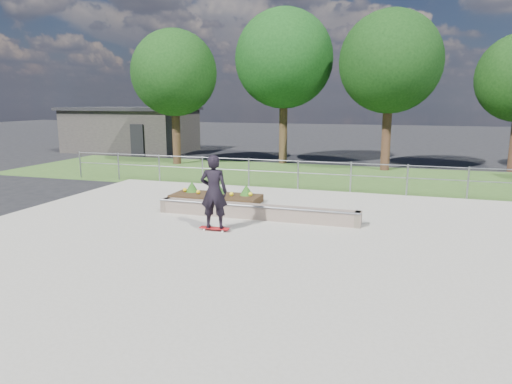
% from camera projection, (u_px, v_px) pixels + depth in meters
% --- Properties ---
extents(ground, '(120.00, 120.00, 0.00)m').
position_uv_depth(ground, '(229.00, 250.00, 10.64)').
color(ground, black).
rests_on(ground, ground).
extents(grass_verge, '(30.00, 8.00, 0.02)m').
position_uv_depth(grass_verge, '(314.00, 176.00, 20.93)').
color(grass_verge, '#325220').
rests_on(grass_verge, ground).
extents(concrete_slab, '(15.00, 15.00, 0.06)m').
position_uv_depth(concrete_slab, '(228.00, 248.00, 10.64)').
color(concrete_slab, gray).
rests_on(concrete_slab, ground).
extents(fence, '(20.06, 0.06, 1.20)m').
position_uv_depth(fence, '(298.00, 171.00, 17.51)').
color(fence, gray).
rests_on(fence, ground).
extents(building, '(8.40, 5.40, 3.00)m').
position_uv_depth(building, '(132.00, 129.00, 31.31)').
color(building, '#2D2B28').
rests_on(building, ground).
extents(tree_far_left, '(4.55, 4.55, 7.15)m').
position_uv_depth(tree_far_left, '(174.00, 73.00, 24.21)').
color(tree_far_left, '#322014').
rests_on(tree_far_left, ground).
extents(tree_mid_left, '(5.25, 5.25, 8.25)m').
position_uv_depth(tree_mid_left, '(284.00, 59.00, 24.31)').
color(tree_mid_left, '#342415').
rests_on(tree_mid_left, ground).
extents(tree_mid_right, '(4.90, 4.90, 7.70)m').
position_uv_depth(tree_mid_right, '(390.00, 62.00, 21.82)').
color(tree_mid_right, '#372016').
rests_on(tree_mid_right, ground).
extents(grind_ledge, '(6.00, 0.44, 0.43)m').
position_uv_depth(grind_ledge, '(256.00, 212.00, 13.21)').
color(grind_ledge, '#6B5A4F').
rests_on(grind_ledge, concrete_slab).
extents(planter_bed, '(3.00, 1.20, 0.61)m').
position_uv_depth(planter_bed, '(216.00, 196.00, 15.40)').
color(planter_bed, black).
rests_on(planter_bed, concrete_slab).
extents(skateboarder, '(0.80, 0.57, 2.01)m').
position_uv_depth(skateboarder, '(214.00, 192.00, 11.78)').
color(skateboarder, white).
rests_on(skateboarder, concrete_slab).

